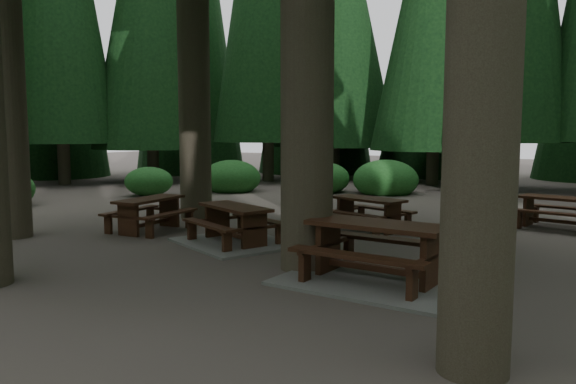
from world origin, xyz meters
The scene contains 7 objects.
ground centered at (0.00, 0.00, 0.00)m, with size 80.00×80.00×0.00m, color #514842.
picnic_table_a centered at (2.09, -0.01, 0.32)m, with size 2.76×2.34×0.89m.
picnic_table_b centered at (-3.84, 1.45, 0.49)m, with size 1.49×1.80×0.74m.
picnic_table_c centered at (-1.36, 1.23, 0.26)m, with size 2.81×2.61×0.76m.
picnic_table_d centered at (4.01, 6.36, 0.48)m, with size 1.93×1.67×0.73m.
picnic_table_f centered at (0.33, 4.01, 0.49)m, with size 2.02×1.80×0.73m.
shrub_ring centered at (0.70, 0.75, 0.40)m, with size 23.86×24.64×1.49m.
Camera 1 is at (5.03, -7.68, 2.23)m, focal length 35.00 mm.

